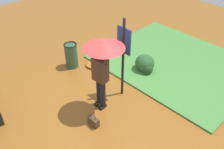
# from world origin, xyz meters

# --- Properties ---
(ground_plane) EXTENTS (18.00, 18.00, 0.00)m
(ground_plane) POSITION_xyz_m (0.00, 0.00, 0.00)
(ground_plane) COLOR brown
(grass_verge) EXTENTS (4.80, 4.00, 0.05)m
(grass_verge) POSITION_xyz_m (0.15, 3.07, 0.03)
(grass_verge) COLOR #47843D
(grass_verge) RESTS_ON ground_plane
(person_with_umbrella) EXTENTS (0.96, 0.96, 2.04)m
(person_with_umbrella) POSITION_xyz_m (0.04, -0.11, 1.55)
(person_with_umbrella) COLOR black
(person_with_umbrella) RESTS_ON ground_plane
(info_sign_post) EXTENTS (0.44, 0.07, 2.30)m
(info_sign_post) POSITION_xyz_m (0.00, 0.65, 1.44)
(info_sign_post) COLOR black
(info_sign_post) RESTS_ON ground_plane
(handbag) EXTENTS (0.30, 0.14, 0.37)m
(handbag) POSITION_xyz_m (0.34, -0.73, 0.13)
(handbag) COLOR #4C3323
(handbag) RESTS_ON ground_plane
(trash_bin) EXTENTS (0.42, 0.42, 0.83)m
(trash_bin) POSITION_xyz_m (-2.10, 0.45, 0.42)
(trash_bin) COLOR #2D5138
(trash_bin) RESTS_ON ground_plane
(shrub_cluster) EXTENTS (0.67, 0.61, 0.55)m
(shrub_cluster) POSITION_xyz_m (-0.26, 1.96, 0.26)
(shrub_cluster) COLOR #285628
(shrub_cluster) RESTS_ON ground_plane
(leaf_pile_near_person) EXTENTS (0.46, 0.37, 0.10)m
(leaf_pile_near_person) POSITION_xyz_m (-1.64, 0.90, 0.05)
(leaf_pile_near_person) COLOR #A86023
(leaf_pile_near_person) RESTS_ON ground_plane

